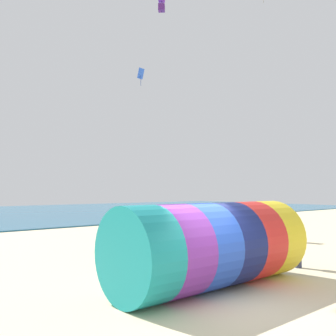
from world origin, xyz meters
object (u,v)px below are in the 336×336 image
Objects in this scene: giant_inflatable_tube at (212,245)px; kite_blue_diamond at (141,74)px; kite_handler at (298,243)px; bystander_near_water at (195,231)px; kite_purple_box at (162,3)px.

kite_blue_diamond is (7.98, 14.60, 10.33)m from giant_inflatable_tube.
giant_inflatable_tube reaches higher than kite_handler.
kite_blue_diamond reaches higher than bystander_near_water.
kite_blue_diamond reaches higher than kite_handler.
kite_blue_diamond is (3.44, 14.73, 10.67)m from kite_handler.
kite_blue_diamond is at bearing 76.85° from kite_handler.
kite_handler is 1.24× the size of kite_purple_box.
kite_blue_diamond is 0.73× the size of bystander_near_water.
kite_blue_diamond is at bearing 61.33° from giant_inflatable_tube.
kite_handler is 0.99× the size of bystander_near_water.
kite_blue_diamond is 0.92× the size of kite_purple_box.
kite_blue_diamond reaches higher than giant_inflatable_tube.
kite_handler is at bearing -89.79° from bystander_near_water.
giant_inflatable_tube is at bearing -130.30° from bystander_near_water.
kite_purple_box is (1.66, -0.42, 5.87)m from kite_blue_diamond.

